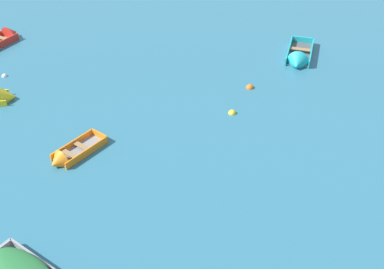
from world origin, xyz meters
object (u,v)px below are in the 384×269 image
rowboat_turquoise_outer_left (298,59)px  rowboat_red_foreground_center (4,38)px  mooring_buoy_central (232,113)px  mooring_buoy_between_boats_left (250,88)px  mooring_buoy_outer_edge (5,76)px  rowboat_orange_near_camera (67,157)px

rowboat_turquoise_outer_left → rowboat_red_foreground_center: size_ratio=1.02×
mooring_buoy_central → mooring_buoy_between_boats_left: size_ratio=0.94×
mooring_buoy_central → mooring_buoy_outer_edge: bearing=177.6°
mooring_buoy_central → mooring_buoy_outer_edge: (-14.24, 0.58, 0.00)m
mooring_buoy_central → mooring_buoy_outer_edge: 14.25m
rowboat_turquoise_outer_left → rowboat_red_foreground_center: 20.19m
rowboat_red_foreground_center → rowboat_orange_near_camera: bearing=-46.6°
rowboat_red_foreground_center → mooring_buoy_outer_edge: rowboat_red_foreground_center is taller
rowboat_orange_near_camera → rowboat_red_foreground_center: 15.00m
mooring_buoy_outer_edge → rowboat_red_foreground_center: bearing=122.5°
rowboat_orange_near_camera → rowboat_turquoise_outer_left: rowboat_turquoise_outer_left is taller
rowboat_turquoise_outer_left → mooring_buoy_between_boats_left: bearing=-121.9°
mooring_buoy_central → rowboat_turquoise_outer_left: bearing=66.6°
rowboat_orange_near_camera → rowboat_turquoise_outer_left: (9.79, 12.77, 0.06)m
rowboat_turquoise_outer_left → rowboat_red_foreground_center: rowboat_turquoise_outer_left is taller
rowboat_orange_near_camera → mooring_buoy_central: rowboat_orange_near_camera is taller
mooring_buoy_between_boats_left → mooring_buoy_outer_edge: (-14.75, -2.35, 0.00)m
rowboat_orange_near_camera → mooring_buoy_outer_edge: size_ratio=9.68×
rowboat_turquoise_outer_left → mooring_buoy_central: rowboat_turquoise_outer_left is taller
rowboat_orange_near_camera → mooring_buoy_outer_edge: rowboat_orange_near_camera is taller
rowboat_orange_near_camera → mooring_buoy_between_boats_left: (7.29, 8.76, -0.17)m
rowboat_orange_near_camera → mooring_buoy_outer_edge: bearing=139.3°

